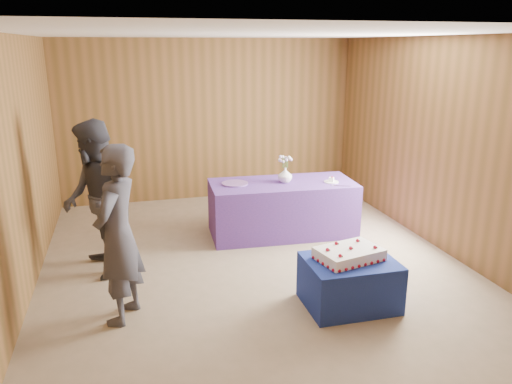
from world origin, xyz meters
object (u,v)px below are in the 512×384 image
object	(u,v)px
guest_right	(96,200)
serving_table	(282,208)
cake_table	(349,283)
guest_left	(118,235)
vase	(285,175)
sheet_cake	(349,254)

from	to	relation	value
guest_right	serving_table	bearing A→B (deg)	94.65
cake_table	guest_left	xyz separation A→B (m)	(-2.24, 0.34, 0.62)
serving_table	vase	bearing A→B (deg)	13.61
cake_table	serving_table	bearing A→B (deg)	91.53
vase	guest_left	size ratio (longest dim) A/B	0.12
cake_table	vase	world-z (taller)	vase
guest_right	sheet_cake	bearing A→B (deg)	49.24
sheet_cake	guest_right	distance (m)	2.87
sheet_cake	guest_left	size ratio (longest dim) A/B	0.43
guest_left	guest_right	xyz separation A→B (m)	(-0.24, 1.11, 0.03)
sheet_cake	cake_table	bearing A→B (deg)	-89.17
cake_table	vase	size ratio (longest dim) A/B	4.37
vase	guest_right	xyz separation A→B (m)	(-2.48, -0.69, 0.05)
cake_table	sheet_cake	xyz separation A→B (m)	(-0.01, 0.03, 0.31)
sheet_cake	serving_table	bearing A→B (deg)	77.91
guest_right	cake_table	bearing A→B (deg)	48.79
serving_table	guest_right	size ratio (longest dim) A/B	1.11
cake_table	vase	xyz separation A→B (m)	(-0.00, 2.14, 0.60)
guest_left	sheet_cake	bearing A→B (deg)	105.80
serving_table	guest_left	xyz separation A→B (m)	(-2.21, -1.79, 0.49)
guest_left	guest_right	size ratio (longest dim) A/B	0.96
sheet_cake	guest_right	bearing A→B (deg)	137.36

